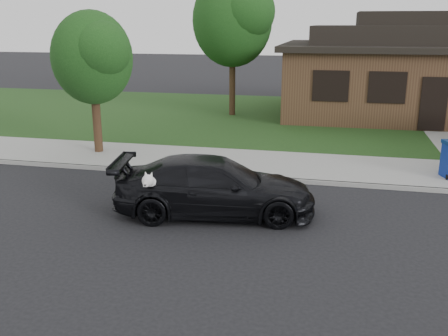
# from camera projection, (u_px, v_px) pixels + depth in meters

# --- Properties ---
(ground) EXTENTS (120.00, 120.00, 0.00)m
(ground) POSITION_uv_depth(u_px,v_px,m) (317.00, 235.00, 10.48)
(ground) COLOR black
(ground) RESTS_ON ground
(sidewalk) EXTENTS (60.00, 3.00, 0.12)m
(sidewalk) POSITION_uv_depth(u_px,v_px,m) (324.00, 168.00, 15.15)
(sidewalk) COLOR gray
(sidewalk) RESTS_ON ground
(curb) EXTENTS (60.00, 0.12, 0.12)m
(curb) POSITION_uv_depth(u_px,v_px,m) (322.00, 183.00, 13.74)
(curb) COLOR gray
(curb) RESTS_ON ground
(lawn) EXTENTS (60.00, 13.00, 0.13)m
(lawn) POSITION_uv_depth(u_px,v_px,m) (329.00, 120.00, 22.65)
(lawn) COLOR #193814
(lawn) RESTS_ON ground
(sedan) EXTENTS (4.84, 2.56, 1.34)m
(sedan) POSITION_uv_depth(u_px,v_px,m) (214.00, 187.00, 11.48)
(sedan) COLOR black
(sedan) RESTS_ON ground
(house) EXTENTS (12.60, 8.60, 4.65)m
(house) POSITION_uv_depth(u_px,v_px,m) (420.00, 71.00, 23.11)
(house) COLOR #422B1C
(house) RESTS_ON ground
(tree_0) EXTENTS (3.78, 3.60, 6.34)m
(tree_0) POSITION_uv_depth(u_px,v_px,m) (236.00, 19.00, 22.20)
(tree_0) COLOR #332114
(tree_0) RESTS_ON ground
(tree_2) EXTENTS (2.73, 2.60, 4.59)m
(tree_2) POSITION_uv_depth(u_px,v_px,m) (94.00, 56.00, 15.89)
(tree_2) COLOR #332114
(tree_2) RESTS_ON ground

